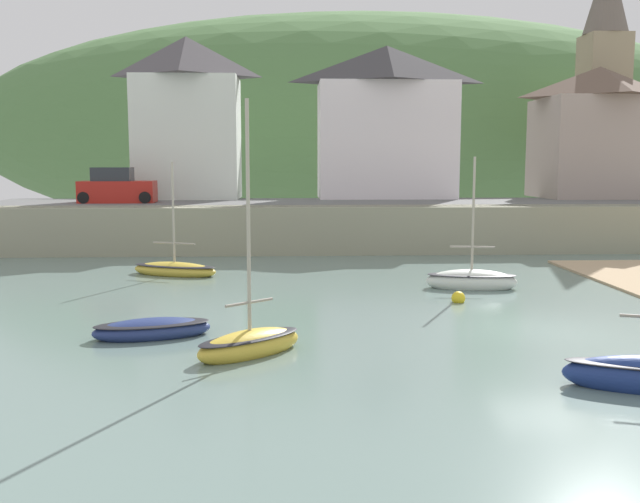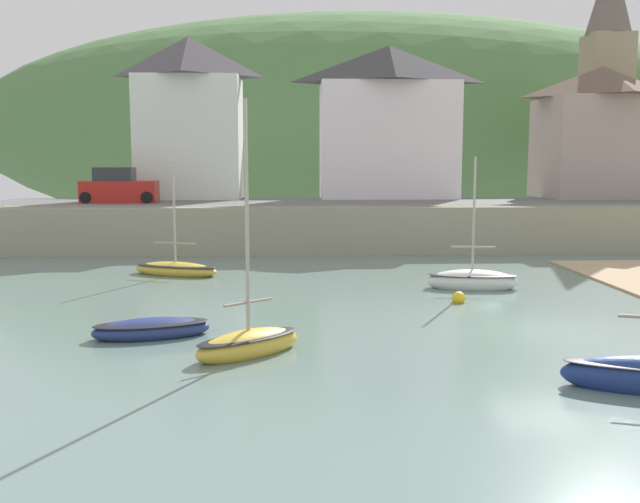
# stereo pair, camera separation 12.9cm
# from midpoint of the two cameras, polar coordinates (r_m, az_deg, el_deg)

# --- Properties ---
(quay_seawall) EXTENTS (48.00, 9.40, 2.40)m
(quay_seawall) POSITION_cam_midpoint_polar(r_m,az_deg,el_deg) (37.24, 8.25, 2.11)
(quay_seawall) COLOR gray
(quay_seawall) RESTS_ON ground
(hillside_backdrop) EXTENTS (80.00, 44.00, 22.47)m
(hillside_backdrop) POSITION_cam_midpoint_polar(r_m,az_deg,el_deg) (74.61, 3.51, 9.72)
(hillside_backdrop) COLOR #4F7943
(hillside_backdrop) RESTS_ON ground
(waterfront_building_left) EXTENTS (6.54, 4.60, 9.77)m
(waterfront_building_left) POSITION_cam_midpoint_polar(r_m,az_deg,el_deg) (44.66, -10.74, 10.65)
(waterfront_building_left) COLOR silver
(waterfront_building_left) RESTS_ON ground
(waterfront_building_centre) EXTENTS (8.66, 4.52, 9.31)m
(waterfront_building_centre) POSITION_cam_midpoint_polar(r_m,az_deg,el_deg) (44.61, 5.28, 10.44)
(waterfront_building_centre) COLOR white
(waterfront_building_centre) RESTS_ON ground
(waterfront_building_right) EXTENTS (7.39, 6.17, 8.14)m
(waterfront_building_right) POSITION_cam_midpoint_polar(r_m,az_deg,el_deg) (48.24, 21.44, 9.01)
(waterfront_building_right) COLOR #A69589
(waterfront_building_right) RESTS_ON ground
(church_with_spire) EXTENTS (3.00, 3.00, 16.42)m
(church_with_spire) POSITION_cam_midpoint_polar(r_m,az_deg,el_deg) (53.03, 21.87, 13.49)
(church_with_spire) COLOR gray
(church_with_spire) RESTS_ON ground
(sailboat_blue_trim) EXTENTS (3.47, 1.67, 5.05)m
(sailboat_blue_trim) POSITION_cam_midpoint_polar(r_m,az_deg,el_deg) (26.65, 12.00, -2.29)
(sailboat_blue_trim) COLOR silver
(sailboat_blue_trim) RESTS_ON ground
(sailboat_white_hull) EXTENTS (3.93, 2.49, 4.81)m
(sailboat_white_hull) POSITION_cam_midpoint_polar(r_m,az_deg,el_deg) (29.80, -11.78, -1.40)
(sailboat_white_hull) COLOR gold
(sailboat_white_hull) RESTS_ON ground
(dinghy_open_wooden) EXTENTS (3.31, 1.96, 0.65)m
(dinghy_open_wooden) POSITION_cam_midpoint_polar(r_m,az_deg,el_deg) (19.50, -13.59, -6.13)
(dinghy_open_wooden) COLOR navy
(dinghy_open_wooden) RESTS_ON ground
(sailboat_nearest_shore) EXTENTS (2.92, 2.68, 6.30)m
(sailboat_nearest_shore) POSITION_cam_midpoint_polar(r_m,az_deg,el_deg) (17.33, -5.90, -7.33)
(sailboat_nearest_shore) COLOR gold
(sailboat_nearest_shore) RESTS_ON ground
(parked_car_near_slipway) EXTENTS (4.14, 1.82, 1.95)m
(parked_car_near_slipway) POSITION_cam_midpoint_polar(r_m,az_deg,el_deg) (40.81, -16.20, 4.94)
(parked_car_near_slipway) COLOR red
(parked_car_near_slipway) RESTS_ON ground
(mooring_buoy) EXTENTS (0.46, 0.46, 0.46)m
(mooring_buoy) POSITION_cam_midpoint_polar(r_m,az_deg,el_deg) (24.00, 10.96, -3.72)
(mooring_buoy) COLOR yellow
(mooring_buoy) RESTS_ON ground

